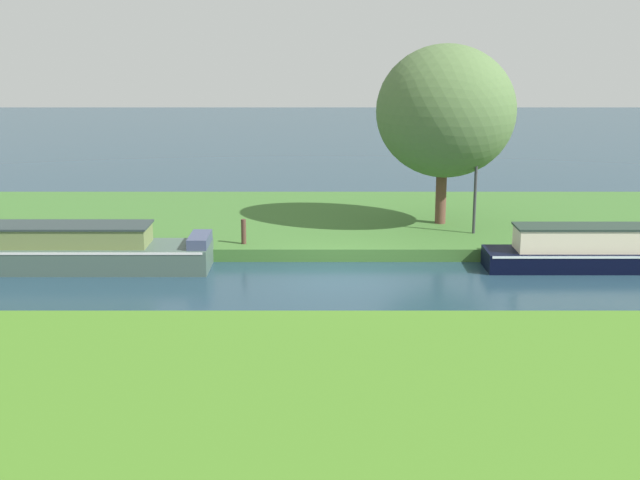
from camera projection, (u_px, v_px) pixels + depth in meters
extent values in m
plane|color=#1E3848|center=(343.00, 280.00, 24.51)|extent=(120.00, 120.00, 0.00)
cube|color=#3B692C|center=(338.00, 221.00, 31.27)|extent=(72.00, 10.00, 0.40)
cube|color=#447622|center=(355.00, 406.00, 15.72)|extent=(72.00, 10.00, 0.40)
cube|color=#41564C|center=(53.00, 257.00, 25.61)|extent=(9.58, 1.80, 0.75)
cube|color=silver|center=(52.00, 246.00, 25.53)|extent=(9.38, 1.83, 0.07)
cube|color=olive|center=(46.00, 235.00, 25.45)|extent=(6.21, 1.37, 0.57)
cube|color=#293434|center=(45.00, 225.00, 25.38)|extent=(6.31, 1.44, 0.06)
cube|color=#3C4561|center=(201.00, 240.00, 25.47)|extent=(0.58, 1.51, 0.31)
cube|color=black|center=(587.00, 260.00, 25.60)|extent=(6.09, 1.42, 0.59)
cube|color=white|center=(588.00, 251.00, 25.54)|extent=(5.97, 1.45, 0.07)
cube|color=beige|center=(583.00, 239.00, 25.45)|extent=(3.90, 1.08, 0.69)
cube|color=#24342C|center=(584.00, 227.00, 25.36)|extent=(4.00, 1.14, 0.06)
cylinder|color=brown|center=(443.00, 185.00, 29.76)|extent=(0.38, 0.38, 2.74)
ellipsoid|color=#4F6C3D|center=(447.00, 111.00, 28.69)|extent=(4.72, 4.47, 4.49)
cylinder|color=#333338|center=(476.00, 196.00, 28.25)|extent=(0.10, 0.10, 2.51)
sphere|color=white|center=(478.00, 155.00, 27.92)|extent=(0.24, 0.24, 0.24)
cylinder|color=#4B3026|center=(245.00, 232.00, 27.02)|extent=(0.16, 0.16, 0.80)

